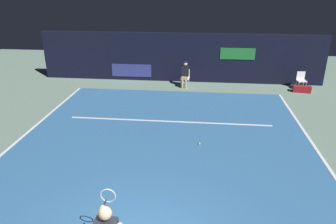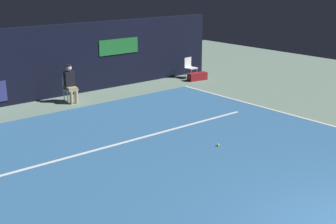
# 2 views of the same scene
# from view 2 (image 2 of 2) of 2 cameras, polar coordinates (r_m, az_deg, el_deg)

# --- Properties ---
(ground_plane) EXTENTS (30.31, 30.31, 0.00)m
(ground_plane) POSITION_cam_2_polar(r_m,az_deg,el_deg) (11.14, 2.70, -6.04)
(ground_plane) COLOR slate
(court_surface) EXTENTS (10.10, 11.51, 0.01)m
(court_surface) POSITION_cam_2_polar(r_m,az_deg,el_deg) (11.14, 2.70, -6.01)
(court_surface) COLOR #336699
(court_surface) RESTS_ON ground
(line_sideline_left) EXTENTS (0.10, 11.51, 0.01)m
(line_sideline_left) POSITION_cam_2_polar(r_m,az_deg,el_deg) (14.78, 17.21, -0.93)
(line_sideline_left) COLOR white
(line_sideline_left) RESTS_ON court_surface
(line_service) EXTENTS (7.88, 0.10, 0.01)m
(line_service) POSITION_cam_2_polar(r_m,az_deg,el_deg) (12.59, -3.48, -3.24)
(line_service) COLOR white
(line_service) RESTS_ON court_surface
(back_wall) EXTENTS (15.16, 0.33, 2.60)m
(back_wall) POSITION_cam_2_polar(r_m,az_deg,el_deg) (17.01, -14.98, 5.95)
(back_wall) COLOR black
(back_wall) RESTS_ON ground
(line_judge_on_chair) EXTENTS (0.48, 0.56, 1.32)m
(line_judge_on_chair) POSITION_cam_2_polar(r_m,az_deg,el_deg) (16.32, -12.04, 3.52)
(line_judge_on_chair) COLOR white
(line_judge_on_chair) RESTS_ON ground
(courtside_chair_near) EXTENTS (0.48, 0.46, 0.88)m
(courtside_chair_near) POSITION_cam_2_polar(r_m,az_deg,el_deg) (19.92, 2.73, 5.68)
(courtside_chair_near) COLOR white
(courtside_chair_near) RESTS_ON ground
(tennis_ball) EXTENTS (0.07, 0.07, 0.07)m
(tennis_ball) POSITION_cam_2_polar(r_m,az_deg,el_deg) (12.05, 6.24, -4.08)
(tennis_ball) COLOR #CCE033
(tennis_ball) RESTS_ON court_surface
(equipment_bag) EXTENTS (0.88, 0.45, 0.32)m
(equipment_bag) POSITION_cam_2_polar(r_m,az_deg,el_deg) (19.54, 3.67, 4.42)
(equipment_bag) COLOR maroon
(equipment_bag) RESTS_ON ground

